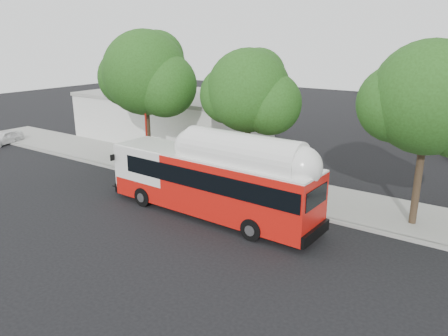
# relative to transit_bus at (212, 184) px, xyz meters

# --- Properties ---
(ground) EXTENTS (120.00, 120.00, 0.00)m
(ground) POSITION_rel_transit_bus_xyz_m (0.11, -1.02, -1.79)
(ground) COLOR black
(ground) RESTS_ON ground
(sidewalk) EXTENTS (60.00, 5.00, 0.15)m
(sidewalk) POSITION_rel_transit_bus_xyz_m (0.11, 5.48, -1.71)
(sidewalk) COLOR gray
(sidewalk) RESTS_ON ground
(curb_strip) EXTENTS (60.00, 0.30, 0.15)m
(curb_strip) POSITION_rel_transit_bus_xyz_m (0.11, 2.88, -1.71)
(curb_strip) COLOR gray
(curb_strip) RESTS_ON ground
(red_curb_segment) EXTENTS (10.00, 0.32, 0.16)m
(red_curb_segment) POSITION_rel_transit_bus_xyz_m (-2.89, 2.88, -1.71)
(red_curb_segment) COLOR maroon
(red_curb_segment) RESTS_ON ground
(street_tree_left) EXTENTS (6.67, 5.80, 9.74)m
(street_tree_left) POSITION_rel_transit_bus_xyz_m (-8.42, 4.54, 4.82)
(street_tree_left) COLOR #2D2116
(street_tree_left) RESTS_ON ground
(street_tree_mid) EXTENTS (5.75, 5.00, 8.62)m
(street_tree_mid) POSITION_rel_transit_bus_xyz_m (-0.49, 5.04, 4.12)
(street_tree_mid) COLOR #2D2116
(street_tree_mid) RESTS_ON ground
(street_tree_right) EXTENTS (6.21, 5.40, 9.18)m
(street_tree_right) POSITION_rel_transit_bus_xyz_m (9.54, 4.84, 4.47)
(street_tree_right) COLOR #2D2116
(street_tree_right) RESTS_ON ground
(low_commercial_bldg) EXTENTS (16.20, 10.20, 4.25)m
(low_commercial_bldg) POSITION_rel_transit_bus_xyz_m (-13.89, 12.98, 0.36)
(low_commercial_bldg) COLOR silver
(low_commercial_bldg) RESTS_ON ground
(transit_bus) EXTENTS (13.00, 3.08, 3.82)m
(transit_bus) POSITION_rel_transit_bus_xyz_m (0.00, 0.00, 0.00)
(transit_bus) COLOR red
(transit_bus) RESTS_ON ground
(parked_car) EXTENTS (3.73, 2.13, 1.20)m
(parked_car) POSITION_rel_transit_bus_xyz_m (-24.73, 2.53, -1.19)
(parked_car) COLOR silver
(parked_car) RESTS_ON ground
(signal_pole) EXTENTS (0.13, 0.45, 4.72)m
(signal_pole) POSITION_rel_transit_bus_xyz_m (-8.14, 3.56, 0.64)
(signal_pole) COLOR red
(signal_pole) RESTS_ON ground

